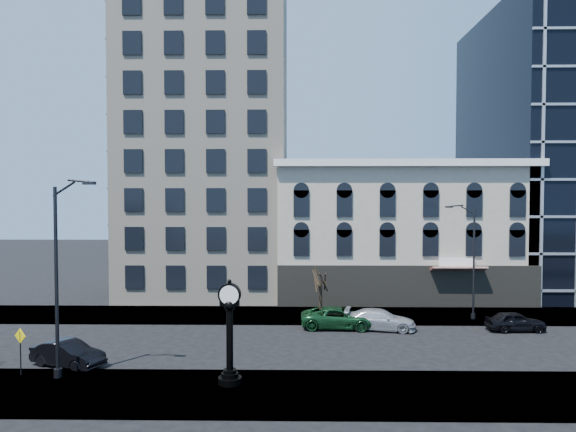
{
  "coord_description": "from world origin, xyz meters",
  "views": [
    {
      "loc": [
        2.56,
        -31.97,
        9.31
      ],
      "look_at": [
        2.0,
        4.0,
        8.0
      ],
      "focal_mm": 32.0,
      "sensor_mm": 36.0,
      "label": 1
    }
  ],
  "objects_px": {
    "street_lamp_near": "(69,226)",
    "car_near_b": "(68,354)",
    "street_clock": "(230,337)",
    "warning_sign": "(20,343)"
  },
  "relations": [
    {
      "from": "street_lamp_near",
      "to": "warning_sign",
      "type": "relative_size",
      "value": 4.23
    },
    {
      "from": "street_clock",
      "to": "car_near_b",
      "type": "distance_m",
      "value": 9.88
    },
    {
      "from": "warning_sign",
      "to": "car_near_b",
      "type": "xyz_separation_m",
      "value": [
        1.66,
        1.77,
        -1.09
      ]
    },
    {
      "from": "street_clock",
      "to": "warning_sign",
      "type": "xyz_separation_m",
      "value": [
        -10.97,
        1.03,
        -0.66
      ]
    },
    {
      "from": "street_clock",
      "to": "warning_sign",
      "type": "distance_m",
      "value": 11.04
    },
    {
      "from": "street_clock",
      "to": "car_near_b",
      "type": "bearing_deg",
      "value": 166.76
    },
    {
      "from": "car_near_b",
      "to": "street_lamp_near",
      "type": "bearing_deg",
      "value": -130.8
    },
    {
      "from": "street_clock",
      "to": "car_near_b",
      "type": "xyz_separation_m",
      "value": [
        -9.31,
        2.8,
        -1.76
      ]
    },
    {
      "from": "street_lamp_near",
      "to": "car_near_b",
      "type": "distance_m",
      "value": 7.61
    },
    {
      "from": "warning_sign",
      "to": "car_near_b",
      "type": "relative_size",
      "value": 0.57
    }
  ]
}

